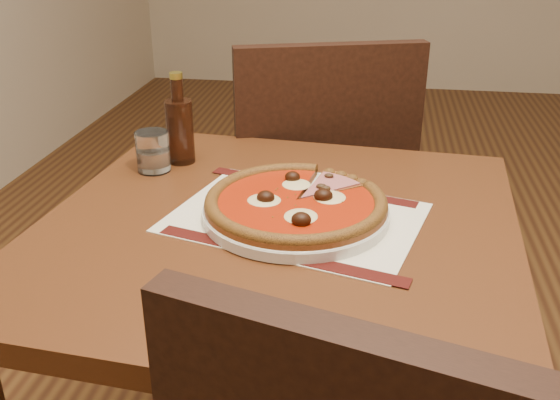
% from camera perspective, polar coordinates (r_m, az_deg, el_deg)
% --- Properties ---
extents(table, '(0.86, 0.86, 0.75)m').
position_cam_1_polar(table, '(1.12, -0.16, -6.55)').
color(table, '#562714').
rests_on(table, ground).
extents(chair_far, '(0.57, 0.57, 0.96)m').
position_cam_1_polar(chair_far, '(1.69, 3.40, 1.01)').
color(chair_far, black).
rests_on(chair_far, ground).
extents(placemat, '(0.47, 0.39, 0.00)m').
position_cam_1_polar(placemat, '(1.08, 1.44, -1.60)').
color(placemat, white).
rests_on(placemat, table).
extents(plate, '(0.32, 0.32, 0.02)m').
position_cam_1_polar(plate, '(1.07, 1.45, -1.12)').
color(plate, white).
rests_on(plate, placemat).
extents(pizza, '(0.31, 0.31, 0.04)m').
position_cam_1_polar(pizza, '(1.06, 1.46, -0.17)').
color(pizza, brown).
rests_on(pizza, plate).
extents(ham_slice, '(0.12, 0.14, 0.02)m').
position_cam_1_polar(ham_slice, '(1.13, 5.22, 1.21)').
color(ham_slice, brown).
rests_on(ham_slice, plate).
extents(water_glass, '(0.09, 0.09, 0.08)m').
position_cam_1_polar(water_glass, '(1.28, -11.55, 4.37)').
color(water_glass, white).
rests_on(water_glass, table).
extents(bottle, '(0.06, 0.06, 0.19)m').
position_cam_1_polar(bottle, '(1.31, -9.16, 6.52)').
color(bottle, '#37190D').
rests_on(bottle, table).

